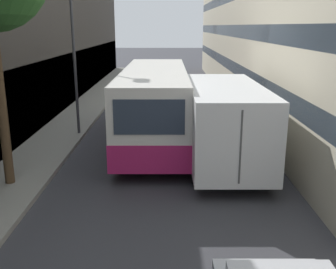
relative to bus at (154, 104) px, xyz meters
name	(u,v)px	position (x,y,z in m)	size (l,w,h in m)	color
ground_plane	(162,147)	(0.34, -0.93, -1.62)	(150.00, 150.00, 0.00)	#38383D
sidewalk_left	(49,145)	(-4.27, -0.93, -1.54)	(2.18, 60.00, 0.15)	gray
building_right_apartment	(301,27)	(5.60, -0.93, 3.11)	(2.40, 60.00, 9.51)	#B7AD93
bus	(154,104)	(0.00, 0.00, 0.00)	(2.59, 10.10, 3.05)	silver
box_truck	(219,115)	(2.49, -1.90, -0.05)	(2.44, 8.86, 2.83)	silver
street_lamp	(71,24)	(-3.43, 0.73, 3.24)	(0.36, 0.80, 6.77)	#38383D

